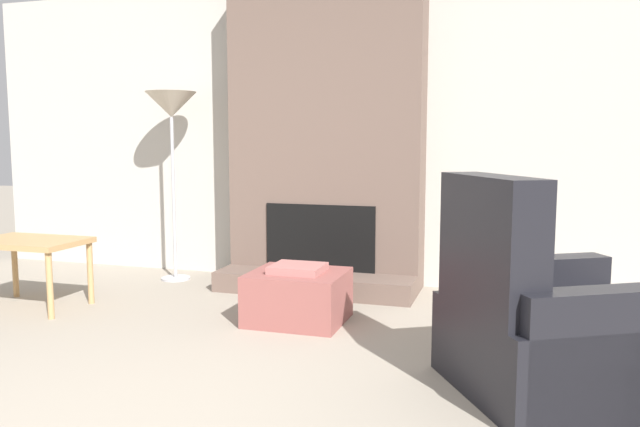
% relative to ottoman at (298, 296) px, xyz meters
% --- Properties ---
extents(wall_back, '(6.90, 0.06, 2.60)m').
position_rel_ottoman_xyz_m(wall_back, '(-0.14, 1.32, 1.12)').
color(wall_back, '#BCB7AD').
rests_on(wall_back, ground_plane).
extents(fireplace, '(1.63, 0.72, 2.60)m').
position_rel_ottoman_xyz_m(fireplace, '(-0.14, 1.10, 1.04)').
color(fireplace, brown).
rests_on(fireplace, ground_plane).
extents(ottoman, '(0.63, 0.56, 0.39)m').
position_rel_ottoman_xyz_m(ottoman, '(0.00, 0.00, 0.00)').
color(ottoman, '#8C4C47').
rests_on(ottoman, ground_plane).
extents(armchair, '(1.33, 1.27, 1.07)m').
position_rel_ottoman_xyz_m(armchair, '(1.57, -0.77, 0.12)').
color(armchair, black).
rests_on(armchair, ground_plane).
extents(side_table, '(0.78, 0.51, 0.51)m').
position_rel_ottoman_xyz_m(side_table, '(-2.01, -0.23, 0.26)').
color(side_table, tan).
rests_on(side_table, ground_plane).
extents(floor_lamp_left, '(0.44, 0.44, 1.65)m').
position_rel_ottoman_xyz_m(floor_lamp_left, '(-1.48, 0.91, 1.30)').
color(floor_lamp_left, '#ADADB2').
rests_on(floor_lamp_left, ground_plane).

